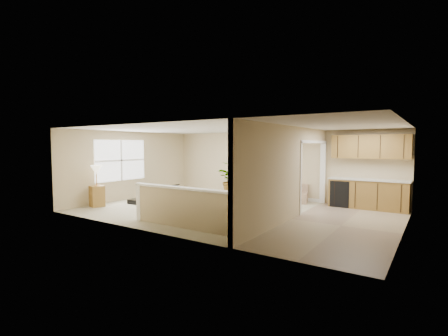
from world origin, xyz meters
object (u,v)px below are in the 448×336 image
Objects in this scene: loveseat at (287,193)px; palm_plant at (234,180)px; lamp_stand at (97,189)px; accent_table at (255,188)px; piano_bench at (195,202)px; small_plant at (295,196)px; piano at (158,186)px.

palm_plant reaches higher than loveseat.
palm_plant reaches higher than lamp_stand.
accent_table is 0.48× the size of lamp_stand.
loveseat reaches higher than accent_table.
accent_table is (0.63, 2.85, 0.18)m from piano_bench.
palm_plant is 4.90m from lamp_stand.
small_plant is 0.46× the size of lamp_stand.
small_plant reaches higher than piano_bench.
small_plant is at bearing -39.61° from loveseat.
piano is at bearing 56.47° from lamp_stand.
loveseat is 1.24m from accent_table.
piano reaches higher than lamp_stand.
piano_bench is at bearing -102.47° from accent_table.
piano is 1.88m from piano_bench.
accent_table is at bearing 13.60° from palm_plant.
lamp_stand reaches higher than accent_table.
piano is 3.56m from accent_table.
piano_bench is 1.14× the size of small_plant.
palm_plant is at bearing 55.78° from lamp_stand.
palm_plant reaches higher than small_plant.
piano is 1.14× the size of loveseat.
lamp_stand is (-5.13, -4.16, 0.31)m from small_plant.
small_plant is at bearing 2.53° from palm_plant.
small_plant is (1.57, -0.09, -0.15)m from accent_table.
loveseat is (3.69, 2.64, -0.28)m from piano.
loveseat is 6.45m from lamp_stand.
piano_bench is at bearing -128.58° from small_plant.
piano_bench is (1.82, -0.27, -0.35)m from piano.
accent_table is at bearing 77.53° from piano_bench.
lamp_stand is (-1.10, -1.67, -0.02)m from piano.
palm_plant is at bearing -177.47° from small_plant.
small_plant is at bearing -3.26° from accent_table.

